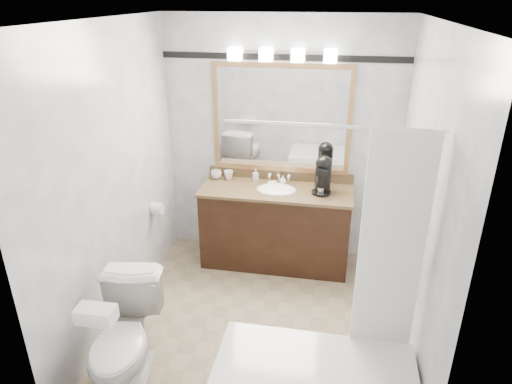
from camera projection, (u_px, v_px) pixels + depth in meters
room at (259, 193)px, 3.51m from camera, size 2.42×2.62×2.52m
vanity at (276, 225)px, 4.75m from camera, size 1.53×0.58×0.97m
mirror at (281, 119)px, 4.57m from camera, size 1.40×0.04×1.10m
vanity_light_bar at (282, 54)px, 4.26m from camera, size 1.02×0.14×0.12m
accent_stripe at (283, 57)px, 4.33m from camera, size 2.40×0.01×0.06m
tp_roll at (157, 209)px, 4.52m from camera, size 0.11×0.12×0.12m
toilet at (125, 341)px, 3.23m from camera, size 0.57×0.85×0.81m
tissue_box at (96, 314)px, 2.80m from camera, size 0.24×0.14×0.10m
coffee_maker at (323, 174)px, 4.46m from camera, size 0.19×0.24×0.37m
cup_left at (216, 175)px, 4.83m from camera, size 0.14×0.14×0.09m
cup_right at (229, 175)px, 4.82m from camera, size 0.11×0.11×0.09m
soap_bottle_a at (256, 175)px, 4.79m from camera, size 0.07×0.07×0.12m
soap_bottle_b at (283, 180)px, 4.70m from camera, size 0.07×0.07×0.09m
soap_bar at (272, 183)px, 4.70m from camera, size 0.10×0.08×0.03m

